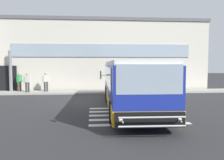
{
  "coord_description": "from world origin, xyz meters",
  "views": [
    {
      "loc": [
        -0.05,
        -15.37,
        2.56
      ],
      "look_at": [
        1.27,
        -0.47,
        1.5
      ],
      "focal_mm": 36.59,
      "sensor_mm": 36.0,
      "label": 1
    }
  ],
  "objects_px": {
    "bus_main_foreground": "(130,85)",
    "passenger_near_column": "(19,80)",
    "passenger_by_doorway": "(27,81)",
    "entry_support_column": "(11,71)",
    "passenger_at_curb_edge": "(46,81)"
  },
  "relations": [
    {
      "from": "passenger_at_curb_edge",
      "to": "passenger_near_column",
      "type": "bearing_deg",
      "value": 172.58
    },
    {
      "from": "entry_support_column",
      "to": "bus_main_foreground",
      "type": "bearing_deg",
      "value": -40.35
    },
    {
      "from": "bus_main_foreground",
      "to": "passenger_near_column",
      "type": "distance_m",
      "value": 11.49
    },
    {
      "from": "passenger_by_doorway",
      "to": "passenger_at_curb_edge",
      "type": "bearing_deg",
      "value": 18.32
    },
    {
      "from": "entry_support_column",
      "to": "passenger_near_column",
      "type": "relative_size",
      "value": 2.13
    },
    {
      "from": "passenger_by_doorway",
      "to": "bus_main_foreground",
      "type": "bearing_deg",
      "value": -42.25
    },
    {
      "from": "bus_main_foreground",
      "to": "entry_support_column",
      "type": "bearing_deg",
      "value": 139.65
    },
    {
      "from": "passenger_near_column",
      "to": "passenger_at_curb_edge",
      "type": "xyz_separation_m",
      "value": [
        2.35,
        -0.31,
        -0.03
      ]
    },
    {
      "from": "entry_support_column",
      "to": "passenger_by_doorway",
      "type": "height_order",
      "value": "entry_support_column"
    },
    {
      "from": "passenger_by_doorway",
      "to": "passenger_at_curb_edge",
      "type": "xyz_separation_m",
      "value": [
        1.44,
        0.48,
        0.0
      ]
    },
    {
      "from": "passenger_at_curb_edge",
      "to": "bus_main_foreground",
      "type": "bearing_deg",
      "value": -50.15
    },
    {
      "from": "bus_main_foreground",
      "to": "passenger_by_doorway",
      "type": "relative_size",
      "value": 6.54
    },
    {
      "from": "entry_support_column",
      "to": "bus_main_foreground",
      "type": "xyz_separation_m",
      "value": [
        9.3,
        -7.9,
        -0.6
      ]
    },
    {
      "from": "bus_main_foreground",
      "to": "passenger_near_column",
      "type": "xyz_separation_m",
      "value": [
        -8.53,
        7.71,
        -0.22
      ]
    },
    {
      "from": "bus_main_foreground",
      "to": "passenger_near_column",
      "type": "bearing_deg",
      "value": 137.89
    }
  ]
}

